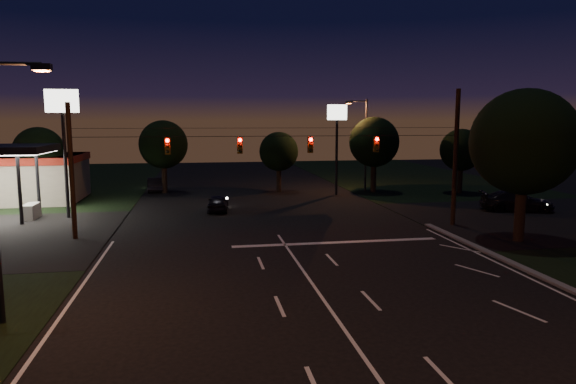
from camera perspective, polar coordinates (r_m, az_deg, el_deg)
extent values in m
plane|color=black|center=(18.40, 5.79, -14.32)|extent=(140.00, 140.00, 0.00)
cube|color=black|center=(41.30, 27.05, -2.62)|extent=(20.00, 16.00, 0.02)
cube|color=silver|center=(29.74, 5.40, -5.60)|extent=(12.00, 0.50, 0.01)
cylinder|color=black|center=(36.21, 17.80, -3.51)|extent=(0.30, 0.30, 9.00)
cylinder|color=black|center=(32.96, -22.55, -4.85)|extent=(0.28, 0.28, 8.00)
cylinder|color=black|center=(31.74, -1.40, 6.22)|extent=(24.00, 0.03, 0.03)
cylinder|color=black|center=(31.72, -1.41, 7.13)|extent=(24.00, 0.02, 0.02)
cube|color=#3F3307|center=(31.46, -13.23, 5.00)|extent=(0.32, 0.26, 1.00)
sphere|color=#FF0705|center=(31.29, -13.27, 5.59)|extent=(0.22, 0.22, 0.22)
sphere|color=black|center=(31.30, -13.25, 4.98)|extent=(0.20, 0.20, 0.20)
sphere|color=black|center=(31.32, -13.23, 4.38)|extent=(0.20, 0.20, 0.20)
cube|color=#3F3307|center=(31.51, -5.37, 5.18)|extent=(0.32, 0.26, 1.00)
sphere|color=#FF0705|center=(31.33, -5.36, 5.77)|extent=(0.22, 0.22, 0.22)
sphere|color=black|center=(31.35, -5.35, 5.16)|extent=(0.20, 0.20, 0.20)
sphere|color=black|center=(31.37, -5.34, 4.56)|extent=(0.20, 0.20, 0.20)
cube|color=#3F3307|center=(32.15, 2.50, 5.26)|extent=(0.32, 0.26, 1.00)
sphere|color=#FF0705|center=(31.98, 2.56, 5.84)|extent=(0.22, 0.22, 0.22)
sphere|color=black|center=(32.00, 2.56, 5.25)|extent=(0.20, 0.20, 0.20)
sphere|color=black|center=(32.02, 2.56, 4.66)|extent=(0.20, 0.20, 0.20)
cube|color=#3F3307|center=(33.34, 9.77, 5.25)|extent=(0.32, 0.26, 1.00)
sphere|color=#FF0705|center=(33.18, 9.87, 5.80)|extent=(0.22, 0.22, 0.22)
sphere|color=black|center=(33.19, 9.86, 5.24)|extent=(0.20, 0.20, 0.20)
sphere|color=black|center=(33.21, 9.85, 4.67)|extent=(0.20, 0.20, 0.20)
cube|color=gray|center=(40.66, -26.65, -1.96)|extent=(0.80, 2.00, 1.10)
cylinder|color=black|center=(38.52, -27.67, 0.25)|extent=(0.24, 0.24, 4.80)
cylinder|color=black|center=(42.32, -26.03, 0.96)|extent=(0.24, 0.24, 4.80)
cylinder|color=black|center=(39.62, -23.47, 2.66)|extent=(0.24, 0.24, 7.50)
cube|color=white|center=(39.51, -23.84, 9.24)|extent=(2.20, 0.30, 1.60)
cylinder|color=black|center=(48.20, 5.41, 3.81)|extent=(0.24, 0.24, 7.00)
cube|color=white|center=(48.08, 5.48, 8.81)|extent=(1.80, 0.30, 1.40)
cylinder|color=black|center=(19.39, -28.33, 12.47)|extent=(1.80, 0.12, 0.12)
cube|color=black|center=(19.13, -25.69, 12.40)|extent=(0.60, 0.35, 0.22)
cube|color=orange|center=(19.12, -25.67, 12.05)|extent=(0.45, 0.25, 0.04)
cylinder|color=black|center=(51.07, 8.64, 5.11)|extent=(0.20, 0.20, 9.00)
cylinder|color=black|center=(50.76, 7.77, 9.97)|extent=(1.80, 0.12, 0.12)
cube|color=black|center=(50.49, 6.78, 9.88)|extent=(0.60, 0.35, 0.22)
cube|color=orange|center=(50.49, 6.77, 9.75)|extent=(0.45, 0.25, 0.04)
cylinder|color=black|center=(32.41, 24.40, -1.56)|extent=(0.60, 0.60, 4.00)
sphere|color=black|center=(32.05, 24.79, 5.08)|extent=(6.00, 6.00, 6.00)
sphere|color=black|center=(32.77, 25.19, 4.79)|extent=(4.50, 4.50, 4.50)
sphere|color=black|center=(31.97, 23.58, 4.91)|extent=(4.20, 4.20, 4.20)
cylinder|color=black|center=(48.56, -25.73, 0.71)|extent=(0.49, 0.49, 3.00)
sphere|color=black|center=(48.32, -25.93, 4.03)|extent=(4.20, 4.20, 4.20)
sphere|color=black|center=(48.52, -25.34, 3.93)|extent=(3.15, 3.15, 3.15)
sphere|color=black|center=(48.65, -26.33, 3.92)|extent=(2.94, 2.94, 2.94)
cylinder|color=black|center=(50.77, -13.58, 1.71)|extent=(0.52, 0.52, 3.25)
sphere|color=black|center=(50.54, -13.69, 5.15)|extent=(4.60, 4.60, 4.60)
sphere|color=black|center=(50.86, -13.14, 5.03)|extent=(3.45, 3.45, 3.45)
sphere|color=black|center=(50.80, -14.19, 5.03)|extent=(3.22, 3.22, 3.22)
cylinder|color=black|center=(50.28, -1.03, 1.58)|extent=(0.47, 0.47, 2.75)
sphere|color=black|center=(50.06, -1.04, 4.53)|extent=(3.80, 3.80, 3.80)
sphere|color=black|center=(50.40, -0.66, 4.42)|extent=(2.85, 2.85, 2.85)
sphere|color=black|center=(50.19, -1.50, 4.44)|extent=(2.66, 2.66, 2.66)
cylinder|color=black|center=(50.50, 9.47, 1.88)|extent=(0.53, 0.53, 3.40)
sphere|color=black|center=(50.27, 9.56, 5.50)|extent=(4.80, 4.80, 4.80)
sphere|color=black|center=(50.77, 9.93, 5.35)|extent=(3.60, 3.60, 3.60)
sphere|color=black|center=(50.34, 8.95, 5.39)|extent=(3.36, 3.36, 3.36)
cylinder|color=black|center=(51.94, 18.56, 1.46)|extent=(0.48, 0.48, 2.90)
sphere|color=black|center=(51.73, 18.70, 4.46)|extent=(4.00, 4.00, 4.00)
sphere|color=black|center=(52.19, 18.92, 4.34)|extent=(3.00, 3.00, 3.00)
sphere|color=black|center=(51.72, 18.20, 4.38)|extent=(2.80, 2.80, 2.80)
imported|color=black|center=(39.88, -7.79, -1.22)|extent=(1.89, 3.94, 1.30)
imported|color=black|center=(52.51, -14.52, 0.83)|extent=(1.68, 4.17, 1.35)
imported|color=black|center=(43.26, 24.08, -0.95)|extent=(5.80, 3.79, 1.56)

